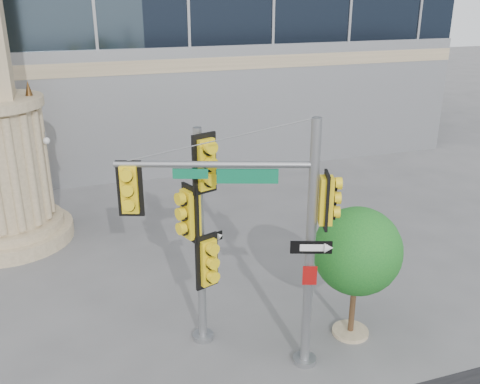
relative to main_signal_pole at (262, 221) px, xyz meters
name	(u,v)px	position (x,y,z in m)	size (l,w,h in m)	color
ground	(254,359)	(-0.10, 0.13, -3.71)	(120.00, 120.00, 0.00)	#545456
main_signal_pole	(262,221)	(0.00, 0.00, 0.00)	(4.47, 1.91, 5.99)	slate
secondary_signal_pole	(201,225)	(-1.07, 1.19, -0.45)	(1.04, 0.75, 5.56)	slate
street_tree	(358,254)	(2.68, 0.31, -1.41)	(2.25, 2.19, 3.50)	#9A8868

